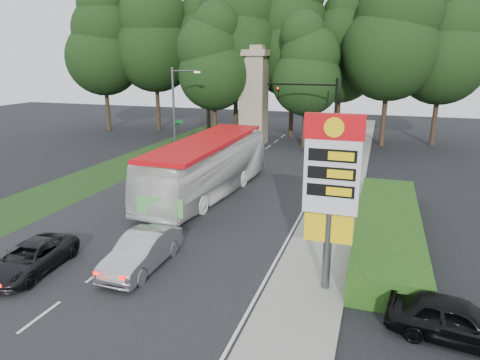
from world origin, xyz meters
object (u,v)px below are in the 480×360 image
(suv_charcoal, at_px, (30,258))
(traffic_signal_mast, at_px, (320,108))
(gas_station_pylon, at_px, (331,180))
(transit_bus, at_px, (208,167))
(sedan_silver, at_px, (142,251))
(parked_car_black, at_px, (456,320))
(streetlight_signs, at_px, (176,108))
(monument, at_px, (254,95))

(suv_charcoal, bearing_deg, traffic_signal_mast, 65.84)
(gas_station_pylon, bearing_deg, transit_bus, 132.18)
(gas_station_pylon, xyz_separation_m, sedan_silver, (-7.70, -0.61, -3.68))
(traffic_signal_mast, height_order, sedan_silver, traffic_signal_mast)
(suv_charcoal, bearing_deg, transit_bus, 71.14)
(transit_bus, bearing_deg, sedan_silver, -78.49)
(traffic_signal_mast, xyz_separation_m, parked_car_black, (7.82, -23.85, -3.96))
(sedan_silver, bearing_deg, parked_car_black, -5.66)
(gas_station_pylon, height_order, transit_bus, gas_station_pylon)
(streetlight_signs, xyz_separation_m, suv_charcoal, (4.19, -22.38, -3.82))
(transit_bus, distance_m, sedan_silver, 10.64)
(streetlight_signs, xyz_separation_m, sedan_silver, (8.49, -20.63, -3.67))
(monument, height_order, suv_charcoal, monument)
(gas_station_pylon, distance_m, suv_charcoal, 12.82)
(transit_bus, distance_m, suv_charcoal, 12.69)
(suv_charcoal, bearing_deg, parked_car_black, -3.14)
(streetlight_signs, xyz_separation_m, monument, (4.99, 7.99, 0.67))
(traffic_signal_mast, bearing_deg, transit_bus, -114.23)
(streetlight_signs, bearing_deg, sedan_silver, -67.63)
(sedan_silver, bearing_deg, streetlight_signs, 112.58)
(streetlight_signs, height_order, parked_car_black, streetlight_signs)
(suv_charcoal, xyz_separation_m, parked_car_black, (16.30, 0.52, 0.09))
(streetlight_signs, xyz_separation_m, parked_car_black, (20.49, -21.86, -3.73))
(gas_station_pylon, xyz_separation_m, streetlight_signs, (-16.19, 20.01, -0.01))
(traffic_signal_mast, bearing_deg, sedan_silver, -100.47)
(monument, xyz_separation_m, sedan_silver, (3.50, -28.62, -4.34))
(traffic_signal_mast, bearing_deg, parked_car_black, -71.85)
(sedan_silver, relative_size, suv_charcoal, 1.04)
(traffic_signal_mast, distance_m, streetlight_signs, 12.83)
(streetlight_signs, distance_m, sedan_silver, 22.60)
(traffic_signal_mast, xyz_separation_m, monument, (-7.68, 6.00, 0.43))
(transit_bus, bearing_deg, traffic_signal_mast, 70.40)
(transit_bus, relative_size, sedan_silver, 2.87)
(transit_bus, bearing_deg, monument, 101.66)
(parked_car_black, bearing_deg, transit_bus, 57.18)
(traffic_signal_mast, xyz_separation_m, suv_charcoal, (-8.48, -24.37, -4.05))
(sedan_silver, distance_m, parked_car_black, 12.06)
(traffic_signal_mast, xyz_separation_m, sedan_silver, (-4.18, -22.62, -3.90))
(traffic_signal_mast, relative_size, sedan_silver, 1.54)
(gas_station_pylon, height_order, monument, monument)
(transit_bus, relative_size, suv_charcoal, 2.98)
(suv_charcoal, height_order, parked_car_black, parked_car_black)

